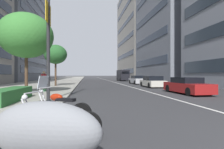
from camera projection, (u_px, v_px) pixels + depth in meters
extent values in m
cube|color=gray|center=(49.00, 83.00, 30.49)|extent=(160.00, 10.28, 0.15)
cube|color=silver|center=(112.00, 82.00, 37.12)|extent=(110.00, 0.16, 0.01)
ellipsoid|color=gray|center=(45.00, 131.00, 2.96)|extent=(1.41, 2.11, 0.98)
cylinder|color=black|center=(5.00, 145.00, 3.11)|extent=(0.30, 0.60, 0.60)
cylinder|color=black|center=(25.00, 123.00, 4.39)|extent=(0.28, 0.67, 0.66)
cylinder|color=silver|center=(25.00, 123.00, 4.39)|extent=(0.21, 0.35, 0.33)
cylinder|color=black|center=(88.00, 125.00, 4.22)|extent=(0.28, 0.67, 0.66)
cylinder|color=silver|center=(88.00, 125.00, 4.22)|extent=(0.21, 0.35, 0.33)
cube|color=silver|center=(56.00, 125.00, 4.30)|extent=(0.35, 0.43, 0.28)
cube|color=black|center=(63.00, 108.00, 4.29)|extent=(0.37, 0.67, 0.10)
ellipsoid|color=black|center=(49.00, 105.00, 4.32)|extent=(0.35, 0.50, 0.24)
cylinder|color=silver|center=(27.00, 112.00, 4.31)|extent=(0.12, 0.32, 0.64)
cylinder|color=silver|center=(30.00, 110.00, 4.45)|extent=(0.12, 0.32, 0.64)
cylinder|color=silver|center=(32.00, 93.00, 4.37)|extent=(0.59, 0.18, 0.04)
sphere|color=silver|center=(25.00, 97.00, 4.39)|extent=(0.14, 0.14, 0.14)
cylinder|color=silver|center=(69.00, 128.00, 4.42)|extent=(0.26, 0.69, 0.16)
cylinder|color=black|center=(42.00, 110.00, 6.01)|extent=(0.41, 0.64, 0.66)
cylinder|color=silver|center=(42.00, 110.00, 6.01)|extent=(0.27, 0.35, 0.33)
cylinder|color=black|center=(82.00, 113.00, 5.52)|extent=(0.41, 0.64, 0.66)
cylinder|color=silver|center=(82.00, 113.00, 5.52)|extent=(0.27, 0.35, 0.33)
cube|color=silver|center=(61.00, 112.00, 5.77)|extent=(0.40, 0.46, 0.28)
cube|color=black|center=(66.00, 100.00, 5.71)|extent=(0.49, 0.67, 0.10)
ellipsoid|color=#991E0A|center=(56.00, 97.00, 5.82)|extent=(0.42, 0.52, 0.24)
cylinder|color=silver|center=(42.00, 102.00, 5.92)|extent=(0.18, 0.30, 0.64)
cylinder|color=silver|center=(45.00, 101.00, 6.05)|extent=(0.18, 0.30, 0.64)
cylinder|color=silver|center=(45.00, 88.00, 5.96)|extent=(0.55, 0.31, 0.04)
sphere|color=silver|center=(41.00, 91.00, 6.02)|extent=(0.14, 0.14, 0.14)
cube|color=#B2BCC6|center=(43.00, 82.00, 5.99)|extent=(0.45, 0.31, 0.44)
cylinder|color=silver|center=(71.00, 115.00, 5.81)|extent=(0.39, 0.65, 0.16)
cube|color=maroon|center=(187.00, 87.00, 14.19)|extent=(4.60, 1.89, 0.71)
cube|color=black|center=(186.00, 80.00, 14.24)|extent=(2.18, 1.68, 0.44)
cylinder|color=black|center=(168.00, 88.00, 15.54)|extent=(0.63, 0.24, 0.62)
cylinder|color=black|center=(185.00, 88.00, 15.81)|extent=(0.63, 0.24, 0.62)
cylinder|color=black|center=(189.00, 92.00, 12.57)|extent=(0.63, 0.24, 0.62)
cylinder|color=black|center=(209.00, 91.00, 12.85)|extent=(0.63, 0.24, 0.62)
cube|color=beige|center=(152.00, 83.00, 21.42)|extent=(4.20, 1.88, 0.68)
cube|color=black|center=(153.00, 78.00, 21.25)|extent=(2.22, 1.72, 0.51)
cylinder|color=black|center=(142.00, 84.00, 22.67)|extent=(0.62, 0.22, 0.62)
cylinder|color=black|center=(155.00, 84.00, 22.90)|extent=(0.62, 0.22, 0.62)
cylinder|color=black|center=(149.00, 85.00, 19.93)|extent=(0.62, 0.22, 0.62)
cylinder|color=black|center=(164.00, 85.00, 20.17)|extent=(0.62, 0.22, 0.62)
cube|color=#B7B7BC|center=(137.00, 81.00, 28.68)|extent=(4.17, 1.87, 0.74)
cube|color=black|center=(137.00, 77.00, 28.59)|extent=(2.31, 1.68, 0.46)
cylinder|color=black|center=(130.00, 82.00, 29.89)|extent=(0.63, 0.24, 0.62)
cylinder|color=black|center=(139.00, 82.00, 30.16)|extent=(0.63, 0.24, 0.62)
cylinder|color=black|center=(135.00, 82.00, 27.20)|extent=(0.63, 0.24, 0.62)
cylinder|color=black|center=(145.00, 82.00, 27.47)|extent=(0.63, 0.24, 0.62)
cube|color=black|center=(123.00, 75.00, 42.38)|extent=(5.56, 2.09, 2.35)
cube|color=black|center=(125.00, 73.00, 39.66)|extent=(0.06, 1.70, 0.56)
cylinder|color=black|center=(118.00, 79.00, 44.10)|extent=(0.72, 0.27, 0.72)
cylinder|color=black|center=(125.00, 79.00, 44.38)|extent=(0.72, 0.27, 0.72)
cylinder|color=black|center=(121.00, 80.00, 40.37)|extent=(0.72, 0.27, 0.72)
cylinder|color=black|center=(128.00, 80.00, 40.66)|extent=(0.72, 0.27, 0.72)
cylinder|color=#232326|center=(48.00, 19.00, 9.45)|extent=(0.18, 0.18, 8.66)
cube|color=gold|center=(47.00, 11.00, 9.10)|extent=(0.56, 0.03, 1.10)
cube|color=gold|center=(50.00, 15.00, 9.80)|extent=(0.56, 0.03, 1.10)
cube|color=#28602D|center=(9.00, 95.00, 9.25)|extent=(4.20, 1.10, 0.64)
cylinder|color=#473323|center=(26.00, 75.00, 12.56)|extent=(0.22, 0.22, 2.73)
ellipsoid|color=#387A33|center=(26.00, 36.00, 12.56)|extent=(3.69, 3.69, 3.14)
cylinder|color=#473323|center=(56.00, 74.00, 21.82)|extent=(0.22, 0.22, 2.81)
ellipsoid|color=#265B28|center=(56.00, 54.00, 21.82)|extent=(2.74, 2.74, 2.33)
cube|color=#3F724C|center=(44.00, 86.00, 14.48)|extent=(0.39, 0.36, 0.84)
cube|color=maroon|center=(44.00, 78.00, 14.48)|extent=(0.47, 0.42, 0.58)
sphere|color=tan|center=(44.00, 73.00, 14.48)|extent=(0.23, 0.23, 0.23)
cube|color=#232D3D|center=(148.00, 62.00, 40.26)|extent=(18.98, 0.08, 1.50)
cube|color=#232D3D|center=(148.00, 39.00, 40.25)|extent=(18.98, 0.08, 1.50)
cube|color=#232D3D|center=(148.00, 17.00, 40.25)|extent=(18.98, 0.08, 1.50)
cube|color=gray|center=(152.00, 35.00, 67.69)|extent=(29.26, 21.52, 33.15)
cube|color=#232D3D|center=(124.00, 71.00, 66.16)|extent=(26.33, 0.08, 1.50)
cube|color=#232D3D|center=(124.00, 56.00, 66.15)|extent=(26.33, 0.08, 1.50)
cube|color=#232D3D|center=(124.00, 41.00, 66.15)|extent=(26.33, 0.08, 1.50)
cube|color=#232D3D|center=(124.00, 25.00, 66.14)|extent=(26.33, 0.08, 1.50)
cube|color=#232D3D|center=(124.00, 10.00, 66.14)|extent=(26.33, 0.08, 1.50)
cube|color=#232D3D|center=(36.00, 70.00, 44.91)|extent=(21.85, 0.08, 1.50)
cube|color=#232D3D|center=(36.00, 60.00, 44.91)|extent=(21.85, 0.08, 1.50)
cube|color=#232D3D|center=(36.00, 50.00, 44.91)|extent=(21.85, 0.08, 1.50)
cube|color=#232D3D|center=(36.00, 40.00, 44.91)|extent=(21.85, 0.08, 1.50)
cube|color=#232D3D|center=(36.00, 30.00, 44.91)|extent=(21.85, 0.08, 1.50)
cube|color=#232D3D|center=(36.00, 20.00, 44.90)|extent=(21.85, 0.08, 1.50)
cube|color=#232D3D|center=(36.00, 10.00, 44.90)|extent=(21.85, 0.08, 1.50)
cube|color=#232D3D|center=(36.00, 0.00, 44.90)|extent=(21.85, 0.08, 1.50)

